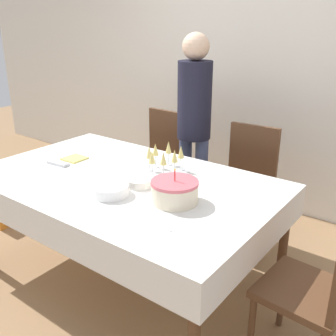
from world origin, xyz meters
TOP-DOWN VIEW (x-y plane):
  - ground_plane at (0.00, 0.00)m, footprint 12.00×12.00m
  - wall_back at (0.00, 1.72)m, footprint 8.00×0.05m
  - dining_table at (0.00, 0.00)m, footprint 1.98×1.23m
  - dining_chair_far_left at (-0.44, 0.93)m, footprint 0.44×0.44m
  - dining_chair_far_right at (0.43, 0.93)m, footprint 0.44×0.44m
  - dining_chair_right_end at (1.31, -0.01)m, footprint 0.45×0.45m
  - birthday_cake at (0.47, -0.08)m, footprint 0.27×0.27m
  - champagne_tray at (0.14, 0.25)m, footprint 0.37×0.37m
  - plate_stack_main at (0.11, -0.23)m, footprint 0.23×0.23m
  - plate_stack_dessert at (0.16, -0.02)m, footprint 0.18×0.18m
  - cake_knife at (0.51, -0.32)m, footprint 0.29×0.10m
  - fork_pile at (-0.56, -0.08)m, footprint 0.18×0.08m
  - napkin_pile at (-0.55, 0.06)m, footprint 0.15×0.15m
  - person_standing at (-0.08, 0.96)m, footprint 0.28×0.28m

SIDE VIEW (x-z plane):
  - ground_plane at x=0.00m, z-range 0.00..0.00m
  - dining_chair_far_left at x=-0.44m, z-range 0.05..1.02m
  - dining_chair_far_right at x=0.43m, z-range 0.05..1.02m
  - dining_chair_right_end at x=1.31m, z-range 0.05..1.02m
  - dining_table at x=0.00m, z-range 0.28..1.04m
  - cake_knife at x=0.51m, z-range 0.76..0.76m
  - napkin_pile at x=-0.55m, z-range 0.76..0.77m
  - fork_pile at x=-0.56m, z-range 0.76..0.78m
  - plate_stack_dessert at x=0.16m, z-range 0.76..0.81m
  - plate_stack_main at x=0.11m, z-range 0.76..0.82m
  - birthday_cake at x=0.47m, z-range 0.72..0.92m
  - champagne_tray at x=0.14m, z-range 0.75..0.93m
  - person_standing at x=-0.08m, z-range 0.17..1.81m
  - wall_back at x=0.00m, z-range 0.00..2.70m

